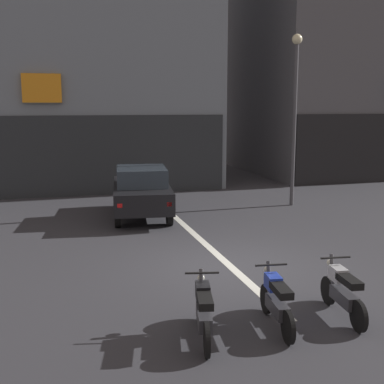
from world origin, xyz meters
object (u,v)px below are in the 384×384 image
(motorcycle_blue_row_left_mid, at_px, (276,300))
(motorcycle_silver_row_centre, at_px, (343,291))
(car_black_crossing_near, at_px, (142,190))
(motorcycle_black_row_leftmost, at_px, (204,311))
(street_lamp, at_px, (295,102))

(motorcycle_blue_row_left_mid, xyz_separation_m, motorcycle_silver_row_centre, (1.27, 0.07, 0.00))
(motorcycle_blue_row_left_mid, relative_size, motorcycle_silver_row_centre, 1.00)
(car_black_crossing_near, height_order, motorcycle_black_row_leftmost, car_black_crossing_near)
(street_lamp, distance_m, motorcycle_blue_row_left_mid, 10.91)
(motorcycle_black_row_leftmost, bearing_deg, car_black_crossing_near, 86.23)
(motorcycle_black_row_leftmost, distance_m, motorcycle_blue_row_left_mid, 1.27)
(motorcycle_blue_row_left_mid, bearing_deg, motorcycle_black_row_leftmost, -176.81)
(street_lamp, bearing_deg, motorcycle_black_row_leftmost, -123.75)
(motorcycle_black_row_leftmost, height_order, motorcycle_silver_row_centre, same)
(motorcycle_black_row_leftmost, distance_m, motorcycle_silver_row_centre, 2.54)
(street_lamp, height_order, motorcycle_black_row_leftmost, street_lamp)
(car_black_crossing_near, distance_m, motorcycle_silver_row_centre, 8.85)
(street_lamp, relative_size, motorcycle_silver_row_centre, 3.61)
(motorcycle_blue_row_left_mid, height_order, motorcycle_silver_row_centre, same)
(car_black_crossing_near, relative_size, street_lamp, 0.71)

